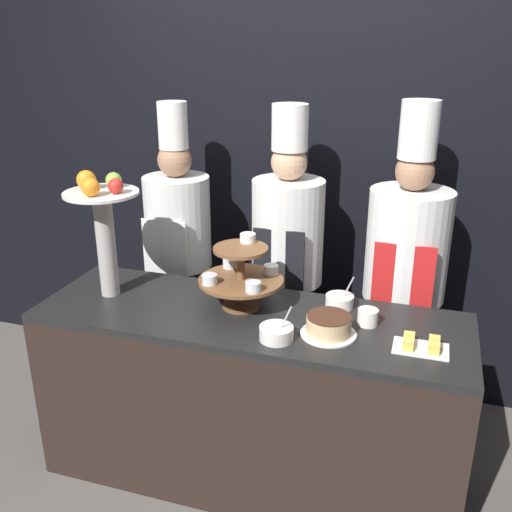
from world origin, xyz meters
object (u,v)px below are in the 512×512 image
Objects in this scene: tiered_stand at (241,274)px; chef_left at (179,246)px; cup_white at (368,317)px; chef_center_left at (287,256)px; cake_round at (329,326)px; cake_square_tray at (421,345)px; serving_bowl_near at (276,333)px; fruit_pedestal at (103,218)px; serving_bowl_far at (340,301)px; chef_center_right at (405,270)px.

chef_left reaches higher than tiered_stand.
cup_white is 0.05× the size of chef_center_left.
chef_left is at bearing 180.00° from chef_center_left.
cake_square_tray is at bearing -1.12° from cake_round.
serving_bowl_near is at bearing -46.62° from tiered_stand.
fruit_pedestal is 3.83× the size of serving_bowl_far.
cake_round is (0.44, -0.15, -0.12)m from tiered_stand.
cake_round reaches higher than cake_square_tray.
chef_left is at bearing 136.26° from tiered_stand.
cup_white is 0.57× the size of serving_bowl_far.
cake_round is 1.48× the size of serving_bowl_near.
chef_center_right is (0.63, -0.00, -0.01)m from chef_center_left.
chef_center_right reaches higher than cake_round.
fruit_pedestal is at bearing 176.33° from cake_square_tray.
chef_center_right is (0.12, 0.55, 0.02)m from cup_white.
tiered_stand is 2.44× the size of serving_bowl_near.
chef_left is (-1.02, 0.41, 0.02)m from serving_bowl_far.
cake_round is (1.11, -0.09, -0.35)m from fruit_pedestal.
tiered_stand is 0.91m from chef_center_right.
fruit_pedestal is at bearing -140.62° from chef_center_left.
chef_left is at bearing 180.00° from chef_center_right.
chef_center_left is 0.63m from chef_center_right.
chef_left is 1.00× the size of chef_center_left.
cake_square_tray is at bearing -3.67° from fruit_pedestal.
tiered_stand is 0.65× the size of fruit_pedestal.
serving_bowl_far is at bearing 63.07° from serving_bowl_near.
serving_bowl_far is (-0.38, 0.29, 0.01)m from cake_square_tray.
cake_round is 0.14× the size of chef_center_left.
tiered_stand reaches higher than cake_round.
cake_round is 1.08× the size of cake_square_tray.
tiered_stand reaches higher than serving_bowl_far.
chef_center_right is (0.27, 0.41, 0.03)m from serving_bowl_far.
serving_bowl_near is 0.09× the size of chef_left.
tiered_stand is at bearing -142.28° from chef_center_right.
chef_center_right reaches higher than chef_left.
cake_square_tray is 0.13× the size of chef_left.
chef_center_right is at bearing -0.00° from chef_left.
cake_round is 2.64× the size of cup_white.
cake_square_tray is (0.23, -0.15, -0.02)m from cup_white.
serving_bowl_near is at bearing -44.62° from chef_left.
serving_bowl_far reaches higher than cup_white.
chef_center_right reaches higher than cup_white.
cake_round is at bearing -4.54° from fruit_pedestal.
cake_square_tray is (0.83, -0.16, -0.15)m from tiered_stand.
chef_center_right is at bearing 59.83° from serving_bowl_near.
chef_left is (-1.17, 0.55, 0.01)m from cup_white.
serving_bowl_far is at bearing 136.56° from cup_white.
tiered_stand is 1.78× the size of cake_square_tray.
cake_square_tray is 1.57m from chef_left.
chef_center_left reaches higher than cake_square_tray.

